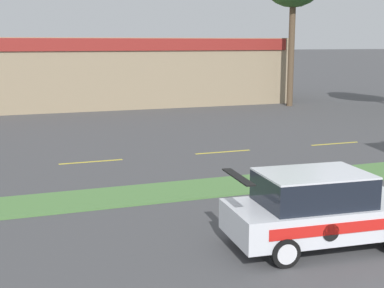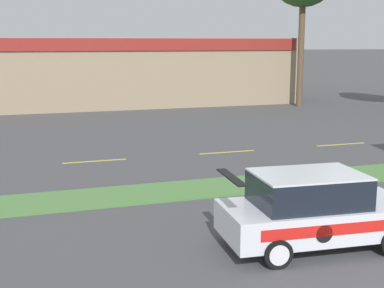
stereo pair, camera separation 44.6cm
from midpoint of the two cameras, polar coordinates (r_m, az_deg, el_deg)
The scene contains 6 objects.
grass_verge at distance 16.69m, azimuth 4.45°, elevation -4.52°, with size 120.00×1.99×0.06m, color #517F42.
centre_line_4 at distance 20.52m, azimuth -9.73°, elevation -1.81°, with size 2.40×0.14×0.01m, color yellow.
centre_line_5 at distance 21.94m, azimuth 4.35°, elevation -0.87°, with size 2.40×0.14×0.01m, color yellow.
centre_line_6 at distance 24.50m, azimuth 16.09°, elevation -0.04°, with size 2.40×0.14×0.01m, color yellow.
rally_car at distance 12.05m, azimuth 13.95°, elevation -6.81°, with size 4.30×2.18×1.71m.
store_building_backdrop at distance 41.11m, azimuth -10.50°, elevation 7.74°, with size 29.24×12.10×4.74m.
Camera 2 is at (-6.04, -5.93, 4.42)m, focal length 50.00 mm.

